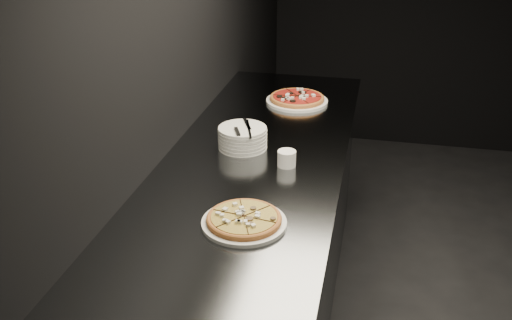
% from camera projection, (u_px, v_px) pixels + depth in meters
% --- Properties ---
extents(wall_left, '(0.02, 5.00, 2.80)m').
position_uv_depth(wall_left, '(159.00, 40.00, 2.20)').
color(wall_left, black).
rests_on(wall_left, floor).
extents(counter, '(0.74, 2.44, 0.92)m').
position_uv_depth(counter, '(253.00, 254.00, 2.53)').
color(counter, '#5C5F63').
rests_on(counter, floor).
extents(pizza_mushroom, '(0.29, 0.29, 0.03)m').
position_uv_depth(pizza_mushroom, '(244.00, 220.00, 1.88)').
color(pizza_mushroom, white).
rests_on(pizza_mushroom, counter).
extents(pizza_tomato, '(0.32, 0.32, 0.04)m').
position_uv_depth(pizza_tomato, '(297.00, 99.00, 2.96)').
color(pizza_tomato, white).
rests_on(pizza_tomato, counter).
extents(plate_stack, '(0.21, 0.21, 0.09)m').
position_uv_depth(plate_stack, '(243.00, 138.00, 2.44)').
color(plate_stack, white).
rests_on(plate_stack, counter).
extents(cutlery, '(0.08, 0.22, 0.01)m').
position_uv_depth(cutlery, '(243.00, 128.00, 2.40)').
color(cutlery, silver).
rests_on(cutlery, plate_stack).
extents(ramekin, '(0.07, 0.07, 0.06)m').
position_uv_depth(ramekin, '(287.00, 158.00, 2.28)').
color(ramekin, white).
rests_on(ramekin, counter).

